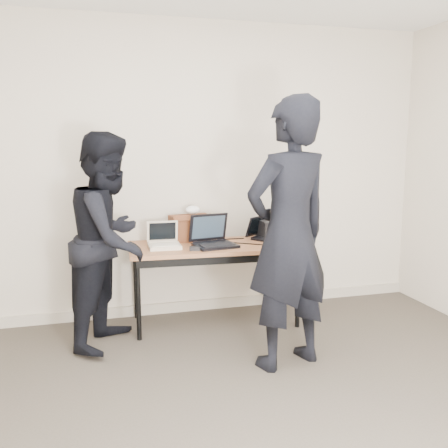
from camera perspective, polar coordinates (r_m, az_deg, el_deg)
name	(u,v)px	position (r m, az deg, el deg)	size (l,w,h in m)	color
room	(290,199)	(2.52, 7.53, 2.88)	(4.60, 4.60, 2.80)	#423B32
desk	(215,251)	(4.41, -1.04, -3.15)	(1.53, 0.73, 0.72)	#955C38
laptop_beige	(164,242)	(4.32, -6.87, -2.10)	(0.27, 0.27, 0.22)	beige
laptop_center	(213,239)	(4.36, -1.28, -1.70)	(0.40, 0.39, 0.27)	black
laptop_right	(264,233)	(4.69, 4.63, -1.09)	(0.39, 0.38, 0.21)	black
leather_satchel	(190,227)	(4.56, -3.93, -0.37)	(0.38, 0.23, 0.25)	#5C2E18
tissue	(193,210)	(4.54, -3.60, 1.61)	(0.13, 0.10, 0.08)	white
equipment_box	(274,228)	(4.75, 5.76, -0.51)	(0.29, 0.24, 0.17)	black
power_brick	(195,249)	(4.19, -3.38, -2.81)	(0.09, 0.05, 0.03)	black
cables	(226,244)	(4.43, 0.20, -2.25)	(1.15, 0.41, 0.01)	black
person_typist	(289,235)	(3.57, 7.41, -1.23)	(0.71, 0.47, 1.94)	black
person_observer	(110,240)	(4.06, -12.87, -1.80)	(0.83, 0.64, 1.70)	black
baseboard	(197,305)	(4.91, -3.12, -9.24)	(4.50, 0.03, 0.10)	#B4A995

